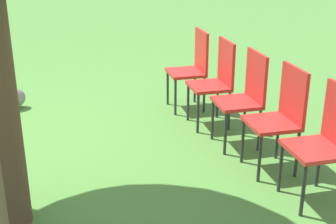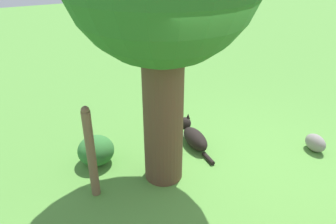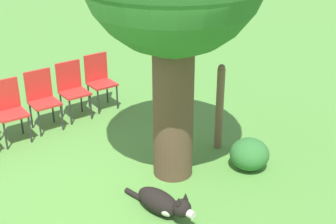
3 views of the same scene
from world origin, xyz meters
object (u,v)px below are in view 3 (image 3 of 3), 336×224
(red_chair_4, at_px, (99,78))
(red_chair_3, at_px, (72,86))
(red_chair_2, at_px, (42,96))
(red_chair_1, at_px, (9,107))
(dog, at_px, (163,203))
(fence_post, at_px, (220,107))

(red_chair_4, bearing_deg, red_chair_3, -80.25)
(red_chair_2, height_order, red_chair_4, same)
(red_chair_1, xyz_separation_m, red_chair_2, (0.01, 0.59, 0.00))
(dog, xyz_separation_m, red_chair_3, (-3.03, 0.92, 0.40))
(fence_post, relative_size, red_chair_1, 1.37)
(dog, relative_size, fence_post, 0.85)
(dog, height_order, red_chair_4, red_chair_4)
(red_chair_2, relative_size, red_chair_3, 1.00)
(dog, relative_size, red_chair_3, 1.16)
(red_chair_1, distance_m, red_chair_2, 0.59)
(fence_post, height_order, red_chair_1, fence_post)
(fence_post, bearing_deg, red_chair_2, -150.28)
(dog, bearing_deg, red_chair_3, 162.55)
(dog, distance_m, red_chair_4, 3.41)
(dog, xyz_separation_m, fence_post, (-0.54, 1.77, 0.52))
(fence_post, xyz_separation_m, red_chair_1, (-2.51, -2.01, -0.12))
(red_chair_2, relative_size, red_chair_4, 1.00)
(fence_post, distance_m, red_chair_4, 2.50)
(red_chair_2, height_order, red_chair_3, same)
(fence_post, bearing_deg, red_chair_3, -161.36)
(dog, height_order, fence_post, fence_post)
(red_chair_1, xyz_separation_m, red_chair_4, (0.02, 1.76, 0.00))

